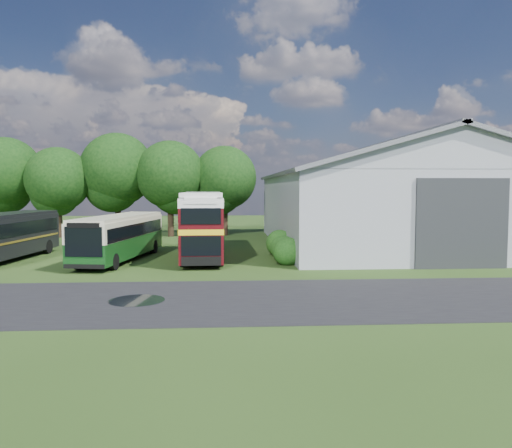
{
  "coord_description": "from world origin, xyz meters",
  "views": [
    {
      "loc": [
        1.97,
        -22.62,
        4.41
      ],
      "look_at": [
        3.91,
        8.0,
        2.24
      ],
      "focal_mm": 35.0,
      "sensor_mm": 36.0,
      "label": 1
    }
  ],
  "objects": [
    {
      "name": "bus_green_single",
      "position": [
        -4.45,
        8.32,
        1.48
      ],
      "size": [
        3.96,
        10.34,
        2.78
      ],
      "rotation": [
        0.0,
        0.0,
        -0.16
      ],
      "color": "black",
      "rests_on": "ground"
    },
    {
      "name": "storage_shed",
      "position": [
        15.0,
        15.98,
        4.17
      ],
      "size": [
        18.8,
        24.8,
        8.15
      ],
      "color": "gray",
      "rests_on": "ground"
    },
    {
      "name": "asphalt_road",
      "position": [
        3.0,
        -3.0,
        0.0
      ],
      "size": [
        60.0,
        8.0,
        0.02
      ],
      "primitive_type": "cube",
      "color": "black",
      "rests_on": "ground"
    },
    {
      "name": "tree_mid",
      "position": [
        -8.0,
        24.8,
        6.18
      ],
      "size": [
        6.8,
        6.8,
        9.6
      ],
      "color": "black",
      "rests_on": "ground"
    },
    {
      "name": "shrub_back",
      "position": [
        5.6,
        10.0,
        0.0
      ],
      "size": [
        1.8,
        1.8,
        1.8
      ],
      "primitive_type": "sphere",
      "color": "#194714",
      "rests_on": "ground"
    },
    {
      "name": "puddle",
      "position": [
        -1.5,
        -3.0,
        0.0
      ],
      "size": [
        2.2,
        2.2,
        0.01
      ],
      "primitive_type": "cylinder",
      "color": "black",
      "rests_on": "ground"
    },
    {
      "name": "shrub_mid",
      "position": [
        5.6,
        8.0,
        0.0
      ],
      "size": [
        1.6,
        1.6,
        1.6
      ],
      "primitive_type": "sphere",
      "color": "#194714",
      "rests_on": "ground"
    },
    {
      "name": "shrub_front",
      "position": [
        5.6,
        6.0,
        0.0
      ],
      "size": [
        1.7,
        1.7,
        1.7
      ],
      "primitive_type": "sphere",
      "color": "#194714",
      "rests_on": "ground"
    },
    {
      "name": "tree_left_a",
      "position": [
        -18.0,
        24.5,
        5.87
      ],
      "size": [
        6.46,
        6.46,
        9.12
      ],
      "color": "black",
      "rests_on": "ground"
    },
    {
      "name": "ground",
      "position": [
        0.0,
        0.0,
        0.0
      ],
      "size": [
        120.0,
        120.0,
        0.0
      ],
      "primitive_type": "plane",
      "color": "#213812",
      "rests_on": "ground"
    },
    {
      "name": "bus_maroon_double",
      "position": [
        0.58,
        8.88,
        2.09
      ],
      "size": [
        2.75,
        9.8,
        4.19
      ],
      "rotation": [
        0.0,
        0.0,
        0.03
      ],
      "color": "black",
      "rests_on": "ground"
    },
    {
      "name": "tree_right_b",
      "position": [
        2.0,
        24.6,
        5.44
      ],
      "size": [
        5.98,
        5.98,
        8.45
      ],
      "color": "black",
      "rests_on": "ground"
    },
    {
      "name": "bus_dark_single",
      "position": [
        -11.51,
        8.39,
        1.55
      ],
      "size": [
        3.5,
        10.73,
        2.9
      ],
      "rotation": [
        0.0,
        0.0,
        -0.1
      ],
      "color": "black",
      "rests_on": "ground"
    },
    {
      "name": "tree_right_a",
      "position": [
        -3.0,
        23.8,
        5.69
      ],
      "size": [
        6.26,
        6.26,
        8.83
      ],
      "color": "black",
      "rests_on": "ground"
    },
    {
      "name": "tree_left_b",
      "position": [
        -13.0,
        23.5,
        5.25
      ],
      "size": [
        5.78,
        5.78,
        8.16
      ],
      "color": "black",
      "rests_on": "ground"
    }
  ]
}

